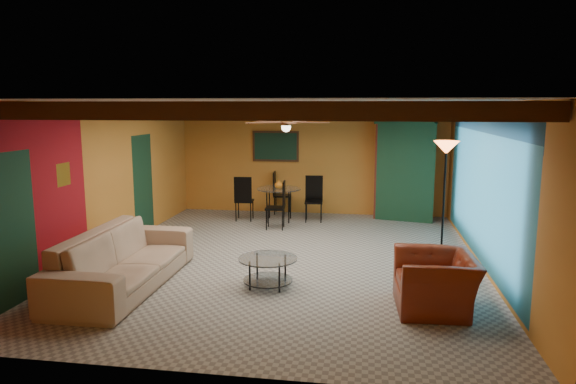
% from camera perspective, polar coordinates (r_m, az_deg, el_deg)
% --- Properties ---
extents(room, '(6.52, 8.01, 2.71)m').
position_cam_1_polar(room, '(8.84, -0.09, 7.67)').
color(room, gray).
rests_on(room, ground).
extents(sofa, '(1.15, 2.89, 0.84)m').
position_cam_1_polar(sofa, '(8.04, -17.52, -7.00)').
color(sofa, '#A18168').
rests_on(sofa, ground).
extents(armchair, '(1.04, 1.17, 0.73)m').
position_cam_1_polar(armchair, '(7.13, 15.86, -9.48)').
color(armchair, maroon).
rests_on(armchair, ground).
extents(coffee_table, '(0.89, 0.89, 0.44)m').
position_cam_1_polar(coffee_table, '(7.74, -2.22, -8.73)').
color(coffee_table, white).
rests_on(coffee_table, ground).
extents(dining_table, '(2.16, 2.16, 1.05)m').
position_cam_1_polar(dining_table, '(11.98, -1.01, -0.70)').
color(dining_table, silver).
rests_on(dining_table, ground).
extents(armoire, '(1.37, 0.88, 2.22)m').
position_cam_1_polar(armoire, '(12.44, 12.63, 2.18)').
color(armoire, maroon).
rests_on(armoire, ground).
extents(floor_lamp, '(0.43, 0.43, 2.07)m').
position_cam_1_polar(floor_lamp, '(9.19, 16.69, -0.99)').
color(floor_lamp, black).
rests_on(floor_lamp, ground).
extents(ceiling_fan, '(1.50, 1.50, 0.44)m').
position_cam_1_polar(ceiling_fan, '(8.73, -0.21, 7.64)').
color(ceiling_fan, '#472614').
rests_on(ceiling_fan, ceiling).
extents(painting, '(1.05, 0.03, 0.65)m').
position_cam_1_polar(painting, '(12.82, -1.37, 5.03)').
color(painting, black).
rests_on(painting, wall_back).
extents(potted_plant, '(0.52, 0.47, 0.51)m').
position_cam_1_polar(potted_plant, '(12.35, 12.86, 8.48)').
color(potted_plant, '#26661E').
rests_on(potted_plant, armoire).
extents(vase, '(0.26, 0.26, 0.20)m').
position_cam_1_polar(vase, '(11.89, -1.02, 2.28)').
color(vase, orange).
rests_on(vase, dining_table).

